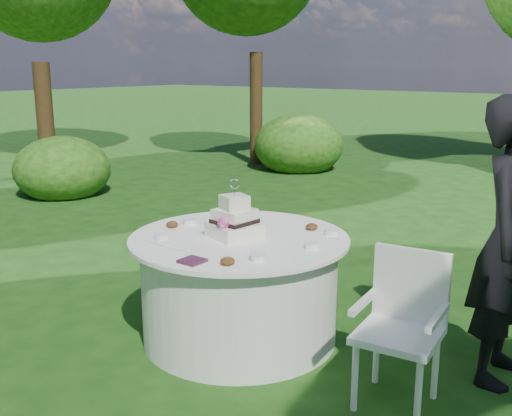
# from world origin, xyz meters

# --- Properties ---
(ground) EXTENTS (80.00, 80.00, 0.00)m
(ground) POSITION_xyz_m (0.00, 0.00, 0.00)
(ground) COLOR #163E11
(ground) RESTS_ON ground
(napkins) EXTENTS (0.14, 0.14, 0.02)m
(napkins) POSITION_xyz_m (0.12, -0.62, 0.78)
(napkins) COLOR #461E39
(napkins) RESTS_ON table
(feather_plume) EXTENTS (0.48, 0.07, 0.01)m
(feather_plume) POSITION_xyz_m (-0.20, -0.47, 0.78)
(feather_plume) COLOR white
(feather_plume) RESTS_ON table
(guest) EXTENTS (0.47, 0.68, 1.79)m
(guest) POSITION_xyz_m (1.68, 0.56, 0.89)
(guest) COLOR black
(guest) RESTS_ON ground
(table) EXTENTS (1.56, 1.56, 0.77)m
(table) POSITION_xyz_m (0.00, 0.00, 0.39)
(table) COLOR silver
(table) RESTS_ON ground
(cake) EXTENTS (0.39, 0.39, 0.43)m
(cake) POSITION_xyz_m (-0.02, -0.03, 0.88)
(cake) COLOR silver
(cake) RESTS_ON table
(chair) EXTENTS (0.51, 0.50, 0.91)m
(chair) POSITION_xyz_m (1.28, -0.06, 0.52)
(chair) COLOR white
(chair) RESTS_ON ground
(votives) EXTENTS (1.18, 0.91, 0.04)m
(votives) POSITION_xyz_m (0.05, 0.04, 0.79)
(votives) COLOR white
(votives) RESTS_ON table
(petal_cups) EXTENTS (0.97, 1.08, 0.05)m
(petal_cups) POSITION_xyz_m (0.03, -0.06, 0.79)
(petal_cups) COLOR #562D16
(petal_cups) RESTS_ON table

